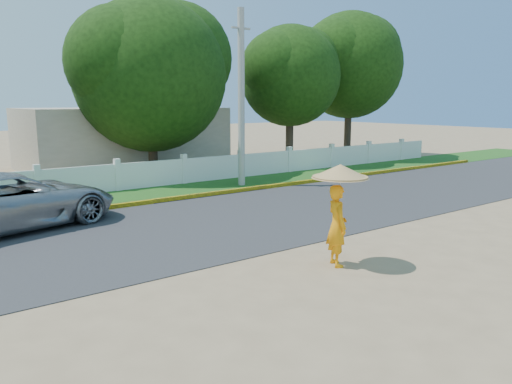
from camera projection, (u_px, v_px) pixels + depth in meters
ground at (310, 262)px, 11.12m from camera, size 120.00×120.00×0.00m
road at (205, 223)px, 14.66m from camera, size 60.00×7.00×0.02m
grass_verge at (133, 196)px, 18.79m from camera, size 60.00×3.50×0.03m
curb at (152, 202)px, 17.44m from camera, size 40.00×0.18×0.16m
fence at (117, 178)px, 19.84m from camera, size 40.00×0.10×1.10m
building_near at (122, 138)px, 26.77m from camera, size 10.00×6.00×3.20m
utility_pole at (241, 99)px, 20.63m from camera, size 0.28×0.28×7.25m
vehicle at (11, 201)px, 13.86m from camera, size 6.30×4.05×1.62m
monk_with_parasol at (338, 200)px, 10.67m from camera, size 1.22×1.22×2.22m
tree_row at (174, 72)px, 23.89m from camera, size 35.63×7.13×8.98m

